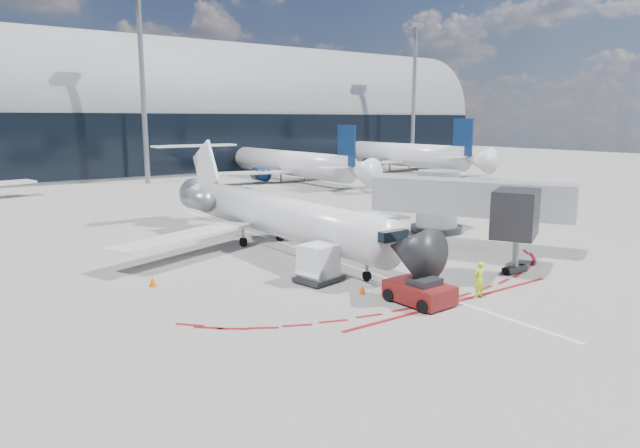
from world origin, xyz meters
TOP-DOWN VIEW (x-y plane):
  - ground at (0.00, 0.00)m, footprint 260.00×260.00m
  - apron_centerline at (0.00, 2.00)m, footprint 0.25×40.00m
  - apron_stop_bar at (0.00, -11.50)m, footprint 14.00×0.25m
  - terminal_building at (0.00, 64.97)m, footprint 150.00×24.15m
  - jet_bridge at (9.79, -3.01)m, footprint 10.03×15.20m
  - light_mast_centre at (5.00, 48.00)m, footprint 0.70×0.70m
  - light_mast_east at (55.00, 48.00)m, footprint 0.70×0.70m
  - regional_jet at (-1.25, 4.04)m, footprint 22.85×28.17m
  - pushback_tug at (-1.64, -10.60)m, footprint 2.29×5.05m
  - ramp_worker at (1.29, -11.71)m, footprint 0.69×0.46m
  - uld_container at (-3.54, -4.86)m, footprint 2.57×2.31m
  - safety_cone_left at (-11.18, -0.51)m, footprint 0.40×0.40m
  - safety_cone_right at (-2.97, -7.90)m, footprint 0.33×0.33m
  - bg_airliner_2 at (22.59, 39.49)m, footprint 30.89×32.71m
  - bg_airliner_3 at (46.08, 42.83)m, footprint 33.93×35.93m

SIDE VIEW (x-z plane):
  - ground at x=0.00m, z-range 0.00..0.00m
  - apron_centerline at x=0.00m, z-range 0.00..0.01m
  - apron_stop_bar at x=0.00m, z-range 0.00..0.01m
  - safety_cone_right at x=-2.97m, z-range 0.00..0.46m
  - safety_cone_left at x=-11.18m, z-range 0.00..0.55m
  - pushback_tug at x=-1.64m, z-range -0.08..1.22m
  - ramp_worker at x=1.29m, z-range 0.00..1.87m
  - uld_container at x=-3.54m, z-range -0.01..2.07m
  - regional_jet at x=-1.25m, z-range -1.17..5.88m
  - jet_bridge at x=9.79m, z-range 0.56..5.46m
  - bg_airliner_2 at x=22.59m, z-range 0.00..9.99m
  - bg_airliner_3 at x=46.08m, z-range 0.00..10.98m
  - terminal_building at x=0.00m, z-range -3.48..20.52m
  - light_mast_centre at x=5.00m, z-range 0.00..25.00m
  - light_mast_east at x=55.00m, z-range 0.00..25.00m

